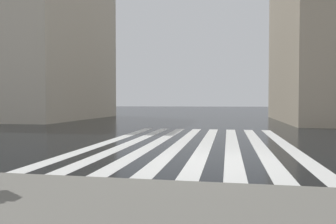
% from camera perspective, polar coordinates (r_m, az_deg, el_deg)
% --- Properties ---
extents(ground_plane, '(220.00, 220.00, 0.00)m').
position_cam_1_polar(ground_plane, '(9.22, 8.30, -8.54)').
color(ground_plane, black).
extents(zebra_crossing, '(13.00, 7.50, 0.01)m').
position_cam_1_polar(zebra_crossing, '(13.24, 4.64, -5.37)').
color(zebra_crossing, silver).
rests_on(zebra_crossing, ground_plane).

